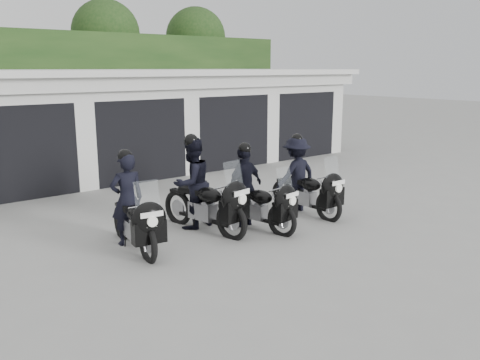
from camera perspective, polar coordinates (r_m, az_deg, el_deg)
ground at (r=9.65m, az=4.88°, el=-5.79°), size 80.00×80.00×0.00m
garage_block at (r=16.06m, az=-15.33°, el=6.37°), size 16.40×6.80×2.96m
background_vegetation at (r=20.65m, az=-20.11°, el=11.08°), size 20.00×3.90×5.80m
police_bike_a at (r=8.74m, az=-11.95°, el=-3.27°), size 0.76×1.98×1.73m
police_bike_b at (r=9.58m, az=-4.63°, el=-1.00°), size 1.00×2.14×1.87m
police_bike_c at (r=9.70m, az=1.24°, el=-1.26°), size 0.99×1.93×1.69m
police_bike_d at (r=10.77m, az=6.90°, el=0.16°), size 1.04×1.98×1.73m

